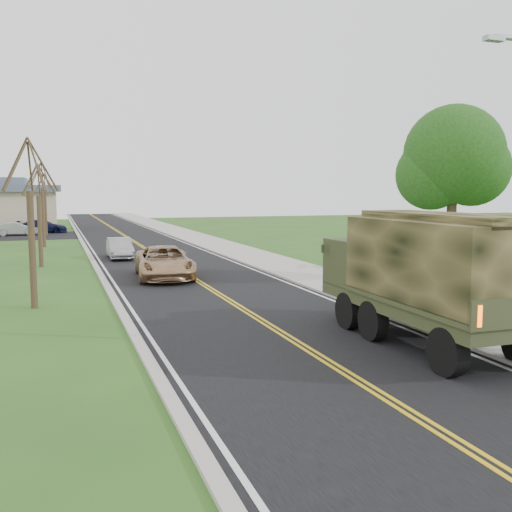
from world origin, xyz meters
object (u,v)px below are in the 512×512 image
pickup_navy (397,256)px  sedan_silver (120,248)px  suv_champagne (164,262)px  military_truck (425,270)px

pickup_navy → sedan_silver: bearing=85.2°
suv_champagne → pickup_navy: bearing=-1.6°
military_truck → suv_champagne: military_truck is taller
military_truck → sedan_silver: 24.13m
sedan_silver → pickup_navy: bearing=-37.5°
pickup_navy → suv_champagne: bearing=116.8°
military_truck → pickup_navy: military_truck is taller
sedan_silver → pickup_navy: (13.34, -10.37, 0.09)m
sedan_silver → suv_champagne: bearing=-82.4°
suv_champagne → sedan_silver: 9.10m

